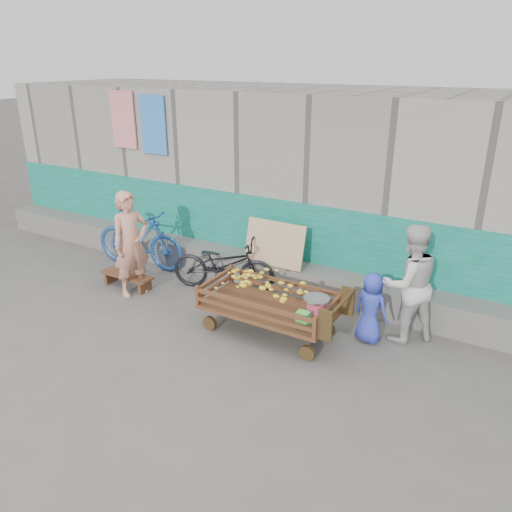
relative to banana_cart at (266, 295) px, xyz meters
The scene contains 9 objects.
ground 1.42m from the banana_cart, 129.68° to the right, with size 80.00×80.00×0.00m, color #514F4A.
building_wall 3.28m from the banana_cart, 105.35° to the left, with size 12.00×3.50×3.00m.
banana_cart is the anchor object (origin of this frame).
bench 2.68m from the banana_cart, behind, with size 0.93×0.28×0.23m.
vendor_man 2.41m from the banana_cart, behind, with size 0.60×0.40×1.66m, color tan.
woman 1.84m from the banana_cart, 25.81° to the left, with size 0.78×0.60×1.60m, color silver.
child 1.37m from the banana_cart, 22.12° to the left, with size 0.47×0.31×0.96m, color #2E3FB7.
bicycle_dark 1.52m from the banana_cart, 146.06° to the left, with size 0.58×1.66×0.87m, color black.
bicycle_blue 3.18m from the banana_cart, 163.81° to the left, with size 0.50×1.77×1.07m, color #1F50A1.
Camera 1 is at (3.72, -4.18, 3.49)m, focal length 35.00 mm.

